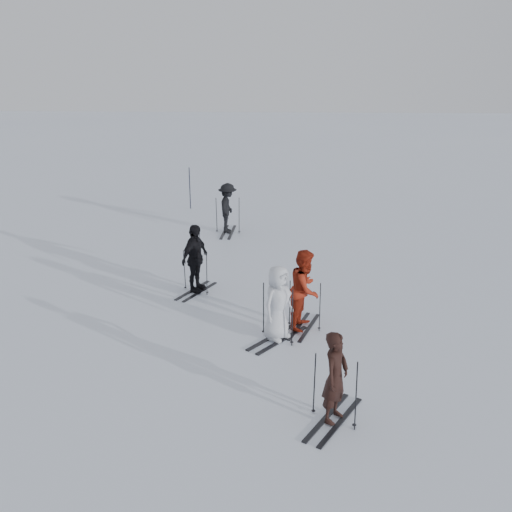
% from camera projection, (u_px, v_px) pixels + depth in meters
% --- Properties ---
extents(ground, '(120.00, 120.00, 0.00)m').
position_uv_depth(ground, '(254.00, 306.00, 14.57)').
color(ground, silver).
rests_on(ground, ground).
extents(skier_near_dark, '(0.64, 0.72, 1.65)m').
position_uv_depth(skier_near_dark, '(335.00, 379.00, 9.63)').
color(skier_near_dark, black).
rests_on(skier_near_dark, ground).
extents(skier_red, '(0.96, 1.09, 1.88)m').
position_uv_depth(skier_red, '(305.00, 290.00, 13.06)').
color(skier_red, maroon).
rests_on(skier_red, ground).
extents(skier_grey, '(0.94, 0.99, 1.71)m').
position_uv_depth(skier_grey, '(278.00, 304.00, 12.54)').
color(skier_grey, silver).
rests_on(skier_grey, ground).
extents(skier_uphill_left, '(0.88, 1.17, 1.85)m').
position_uv_depth(skier_uphill_left, '(195.00, 259.00, 15.16)').
color(skier_uphill_left, black).
rests_on(skier_uphill_left, ground).
extents(skier_uphill_far, '(0.70, 1.18, 1.79)m').
position_uv_depth(skier_uphill_far, '(228.00, 209.00, 20.55)').
color(skier_uphill_far, black).
rests_on(skier_uphill_far, ground).
extents(skis_near_dark, '(1.96, 1.65, 1.27)m').
position_uv_depth(skis_near_dark, '(335.00, 388.00, 9.69)').
color(skis_near_dark, black).
rests_on(skis_near_dark, ground).
extents(skis_red, '(1.81, 1.33, 1.19)m').
position_uv_depth(skis_red, '(305.00, 304.00, 13.18)').
color(skis_red, black).
rests_on(skis_red, ground).
extents(skis_grey, '(2.03, 1.87, 1.32)m').
position_uv_depth(skis_grey, '(278.00, 312.00, 12.60)').
color(skis_grey, black).
rests_on(skis_grey, ground).
extents(skis_uphill_left, '(1.83, 1.47, 1.18)m').
position_uv_depth(skis_uphill_left, '(195.00, 271.00, 15.27)').
color(skis_uphill_left, black).
rests_on(skis_uphill_left, ground).
extents(skis_uphill_far, '(1.88, 1.04, 1.35)m').
position_uv_depth(skis_uphill_far, '(228.00, 215.00, 20.62)').
color(skis_uphill_far, black).
rests_on(skis_uphill_far, ground).
extents(piste_marker, '(0.04, 0.04, 1.75)m').
position_uv_depth(piste_marker, '(190.00, 188.00, 23.99)').
color(piste_marker, black).
rests_on(piste_marker, ground).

